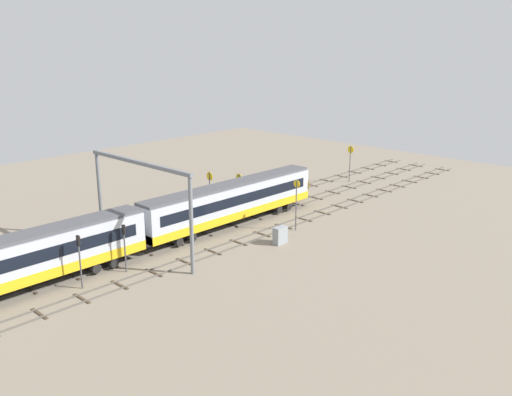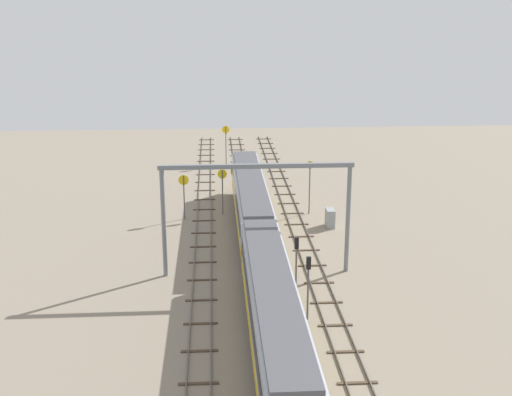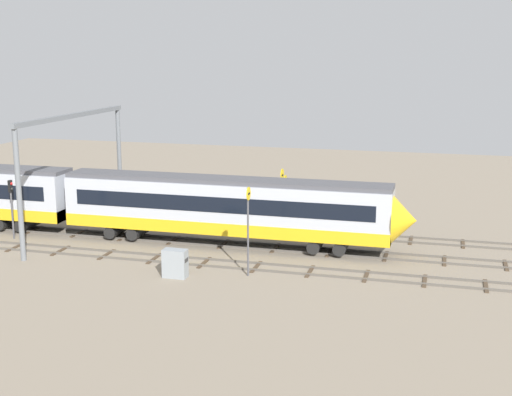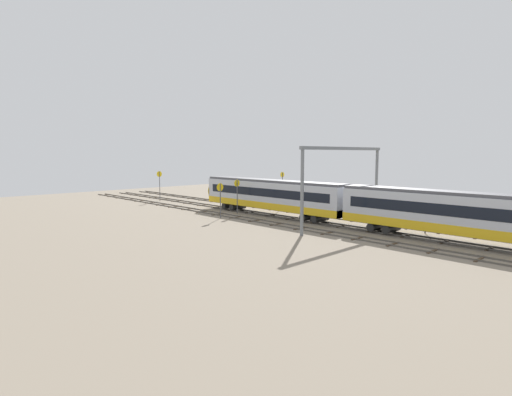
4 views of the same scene
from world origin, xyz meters
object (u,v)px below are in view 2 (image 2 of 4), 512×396
object	(u,v)px
speed_sign_near_foreground	(226,139)
speed_sign_mid_trackside	(310,181)
train	(259,242)
signal_light_trackside_approach	(296,257)
overhead_gantry	(257,195)
speed_sign_far_trackside	(222,185)
relay_cabinet	(330,218)
signal_light_trackside_departure	(308,279)
speed_sign_distant_end	(184,189)

from	to	relation	value
speed_sign_near_foreground	speed_sign_mid_trackside	xyz separation A→B (m)	(-22.51, -8.27, 0.01)
train	signal_light_trackside_approach	bearing A→B (deg)	-147.25
overhead_gantry	speed_sign_mid_trackside	xyz separation A→B (m)	(15.56, -6.59, -3.13)
speed_sign_mid_trackside	speed_sign_far_trackside	distance (m)	9.12
train	relay_cabinet	xyz separation A→B (m)	(11.08, -7.89, -1.76)
train	relay_cabinet	distance (m)	13.71
speed_sign_near_foreground	train	bearing A→B (deg)	-177.19
speed_sign_far_trackside	relay_cabinet	distance (m)	11.77
overhead_gantry	relay_cabinet	size ratio (longest dim) A/B	8.62
speed_sign_near_foreground	speed_sign_mid_trackside	distance (m)	23.98
train	signal_light_trackside_departure	size ratio (longest dim) A/B	10.66
train	speed_sign_mid_trackside	xyz separation A→B (m)	(15.41, -6.41, 0.93)
speed_sign_mid_trackside	speed_sign_near_foreground	bearing A→B (deg)	20.18
train	speed_sign_near_foreground	size ratio (longest dim) A/B	9.38
speed_sign_mid_trackside	relay_cabinet	xyz separation A→B (m)	(-4.33, -1.48, -2.68)
overhead_gantry	speed_sign_mid_trackside	world-z (taller)	overhead_gantry
speed_sign_far_trackside	signal_light_trackside_approach	bearing A→B (deg)	-164.98
speed_sign_near_foreground	speed_sign_mid_trackside	bearing A→B (deg)	-159.82
overhead_gantry	speed_sign_far_trackside	bearing A→B (deg)	9.04
relay_cabinet	speed_sign_far_trackside	bearing A→B (deg)	66.56
speed_sign_near_foreground	speed_sign_far_trackside	world-z (taller)	speed_sign_near_foreground
speed_sign_mid_trackside	speed_sign_distant_end	size ratio (longest dim) A/B	1.23
signal_light_trackside_approach	relay_cabinet	world-z (taller)	signal_light_trackside_approach
speed_sign_distant_end	speed_sign_mid_trackside	bearing A→B (deg)	-86.07
speed_sign_distant_end	speed_sign_near_foreground	bearing A→B (deg)	-11.57
speed_sign_near_foreground	signal_light_trackside_approach	size ratio (longest dim) A/B	1.20
speed_sign_near_foreground	signal_light_trackside_departure	world-z (taller)	speed_sign_near_foreground
overhead_gantry	signal_light_trackside_departure	xyz separation A→B (m)	(-8.43, -3.02, -3.63)
overhead_gantry	signal_light_trackside_approach	world-z (taller)	overhead_gantry
speed_sign_far_trackside	signal_light_trackside_departure	xyz separation A→B (m)	(-24.25, -5.54, -0.15)
speed_sign_near_foreground	signal_light_trackside_approach	xyz separation A→B (m)	(-41.95, -4.45, -0.63)
train	speed_sign_mid_trackside	distance (m)	16.72
signal_light_trackside_approach	train	bearing A→B (deg)	32.75
signal_light_trackside_approach	speed_sign_distant_end	bearing A→B (deg)	26.49
train	speed_sign_mid_trackside	world-z (taller)	speed_sign_mid_trackside
overhead_gantry	speed_sign_distant_end	world-z (taller)	overhead_gantry
speed_sign_distant_end	train	bearing A→B (deg)	-155.38
speed_sign_near_foreground	relay_cabinet	bearing A→B (deg)	-160.04
speed_sign_near_foreground	speed_sign_distant_end	size ratio (longest dim) A/B	1.15
speed_sign_far_trackside	signal_light_trackside_departure	world-z (taller)	speed_sign_far_trackside
speed_sign_mid_trackside	speed_sign_distant_end	distance (m)	13.10
signal_light_trackside_approach	relay_cabinet	distance (m)	16.14
speed_sign_mid_trackside	overhead_gantry	bearing A→B (deg)	157.04
speed_sign_mid_trackside	signal_light_trackside_departure	world-z (taller)	speed_sign_mid_trackside
speed_sign_mid_trackside	signal_light_trackside_approach	bearing A→B (deg)	168.88
train	speed_sign_distant_end	bearing A→B (deg)	24.62
train	relay_cabinet	size ratio (longest dim) A/B	28.04
signal_light_trackside_departure	relay_cabinet	distance (m)	20.41
speed_sign_far_trackside	signal_light_trackside_departure	distance (m)	24.87
train	signal_light_trackside_departure	bearing A→B (deg)	-161.65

